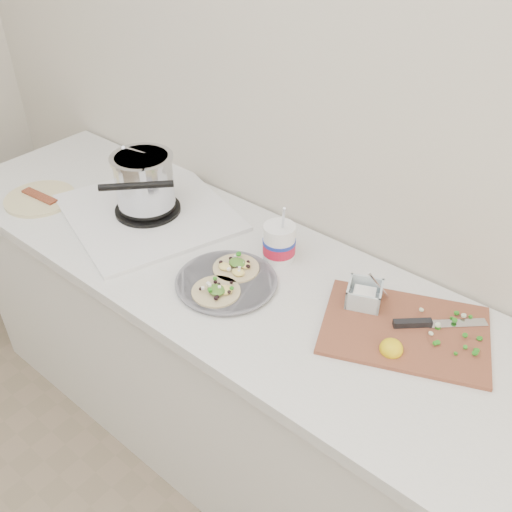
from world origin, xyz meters
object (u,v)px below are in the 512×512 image
Objects in this scene: stove at (146,192)px; taco_plate at (226,279)px; tub at (280,241)px; bacon_plate at (40,198)px; cutboard at (404,324)px.

stove is 0.48m from taco_plate.
taco_plate is (0.47, -0.11, -0.07)m from stove.
stove is at bearing -170.13° from tub.
stove is 2.30× the size of taco_plate.
tub is 0.93m from bacon_plate.
cutboard is at bearing -4.29° from tub.
taco_plate is at bearing 5.68° from stove.
stove is 0.96m from cutboard.
bacon_plate is at bearing -174.66° from taco_plate.
tub is 0.45m from cutboard.
tub reaches higher than bacon_plate.
bacon_plate is (-0.84, -0.08, -0.01)m from taco_plate.
cutboard is (0.49, 0.16, -0.00)m from taco_plate.
bacon_plate is (-1.33, -0.24, -0.01)m from cutboard.
stove is 0.52m from tub.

